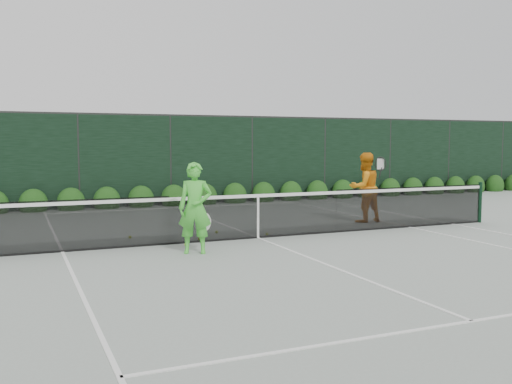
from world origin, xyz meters
name	(u,v)px	position (x,y,z in m)	size (l,w,h in m)	color
ground	(258,238)	(0.00, 0.00, 0.00)	(80.00, 80.00, 0.00)	gray
tennis_net	(257,214)	(-0.02, 0.00, 0.53)	(12.90, 0.10, 1.07)	black
player_woman	(195,208)	(-1.77, -1.09, 0.87)	(0.74, 0.62, 1.74)	#4ACC3B
player_man	(365,187)	(3.60, 1.23, 0.92)	(0.96, 0.75, 1.85)	orange
court_lines	(258,238)	(0.00, 0.00, 0.01)	(11.03, 23.83, 0.01)	white
windscreen_fence	(319,177)	(0.00, -2.71, 1.51)	(32.00, 21.07, 3.06)	black
hedge_row	(174,198)	(0.00, 7.15, 0.23)	(31.66, 0.65, 0.94)	#10350E
tennis_balls	(201,237)	(-1.19, 0.44, 0.03)	(3.03, 1.43, 0.07)	#CCE031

